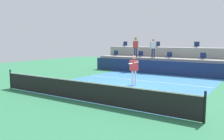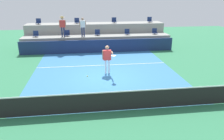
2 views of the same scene
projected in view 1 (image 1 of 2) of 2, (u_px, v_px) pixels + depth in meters
The scene contains 18 objects.
ground_plane at pixel (126, 87), 13.77m from camera, with size 40.00×40.00×0.00m, color #2D754C.
court_inner_paint at pixel (134, 84), 14.60m from camera, with size 9.00×10.00×0.01m, color teal.
court_service_line at pixel (144, 81), 15.76m from camera, with size 9.00×0.06×0.00m, color white.
tennis_net at pixel (81, 90), 10.38m from camera, with size 10.48×0.08×1.07m.
sponsor_backboard at pixel (163, 68), 18.69m from camera, with size 13.00×0.16×1.10m, color navy.
seating_tier_lower at pixel (169, 65), 19.76m from camera, with size 13.00×1.80×1.25m, color gray.
seating_tier_upper at pixel (176, 59), 21.21m from camera, with size 13.00×1.80×2.10m, color gray.
stadium_chair_lower_far_left at pixel (115, 54), 22.47m from camera, with size 0.44×0.40×0.52m.
stadium_chair_lower_left at pixel (140, 54), 21.03m from camera, with size 0.44×0.40×0.52m.
stadium_chair_lower_center at pixel (169, 55), 19.59m from camera, with size 0.44×0.40×0.52m.
stadium_chair_lower_right at pixel (203, 57), 18.13m from camera, with size 0.44×0.40×0.52m.
stadium_chair_upper_far_left at pixel (125, 45), 23.86m from camera, with size 0.44×0.40×0.52m.
stadium_chair_upper_left at pixel (157, 45), 21.96m from camera, with size 0.44×0.40×0.52m.
stadium_chair_upper_right at pixel (196, 45), 20.03m from camera, with size 0.44×0.40×0.52m.
tennis_player at pixel (134, 67), 14.10m from camera, with size 0.70×1.23×1.79m.
spectator_with_hat at pixel (136, 45), 20.77m from camera, with size 0.59×0.47×1.75m.
spectator_in_white at pixel (153, 46), 19.87m from camera, with size 0.57×0.24×1.60m.
tennis_ball at pixel (89, 74), 12.61m from camera, with size 0.07×0.07×0.07m.
Camera 1 is at (6.70, -11.80, 2.66)m, focal length 37.59 mm.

